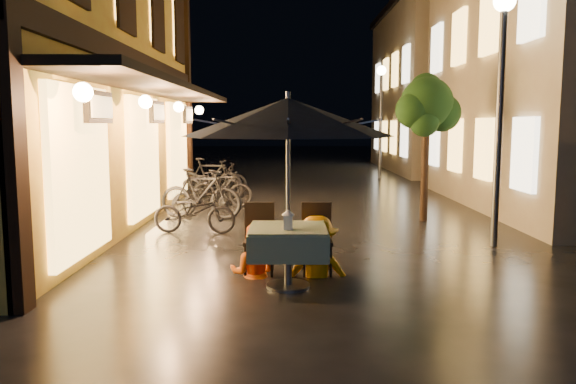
{
  "coord_description": "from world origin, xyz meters",
  "views": [
    {
      "loc": [
        -0.52,
        -7.38,
        2.07
      ],
      "look_at": [
        -0.51,
        0.17,
        1.15
      ],
      "focal_mm": 35.0,
      "sensor_mm": 36.0,
      "label": 1
    }
  ],
  "objects_px": {
    "person_orange": "(253,226)",
    "bicycle_0": "(194,212)",
    "patio_umbrella": "(288,117)",
    "person_yellow": "(317,217)",
    "cafe_table": "(288,242)",
    "streetlamp_near": "(501,72)",
    "table_lantern": "(288,218)"
  },
  "relations": [
    {
      "from": "patio_umbrella",
      "to": "cafe_table",
      "type": "bearing_deg",
      "value": 180.0
    },
    {
      "from": "streetlamp_near",
      "to": "bicycle_0",
      "type": "bearing_deg",
      "value": 168.06
    },
    {
      "from": "patio_umbrella",
      "to": "table_lantern",
      "type": "distance_m",
      "value": 1.24
    },
    {
      "from": "patio_umbrella",
      "to": "bicycle_0",
      "type": "relative_size",
      "value": 1.68
    },
    {
      "from": "person_yellow",
      "to": "bicycle_0",
      "type": "distance_m",
      "value": 3.69
    },
    {
      "from": "person_yellow",
      "to": "patio_umbrella",
      "type": "bearing_deg",
      "value": 54.28
    },
    {
      "from": "streetlamp_near",
      "to": "patio_umbrella",
      "type": "distance_m",
      "value": 4.34
    },
    {
      "from": "person_orange",
      "to": "patio_umbrella",
      "type": "bearing_deg",
      "value": 134.2
    },
    {
      "from": "bicycle_0",
      "to": "streetlamp_near",
      "type": "bearing_deg",
      "value": -96.26
    },
    {
      "from": "patio_umbrella",
      "to": "person_orange",
      "type": "relative_size",
      "value": 1.93
    },
    {
      "from": "cafe_table",
      "to": "patio_umbrella",
      "type": "height_order",
      "value": "patio_umbrella"
    },
    {
      "from": "streetlamp_near",
      "to": "table_lantern",
      "type": "bearing_deg",
      "value": -143.45
    },
    {
      "from": "patio_umbrella",
      "to": "bicycle_0",
      "type": "bearing_deg",
      "value": 116.52
    },
    {
      "from": "table_lantern",
      "to": "bicycle_0",
      "type": "xyz_separation_m",
      "value": [
        -1.77,
        3.72,
        -0.5
      ]
    },
    {
      "from": "cafe_table",
      "to": "person_orange",
      "type": "xyz_separation_m",
      "value": [
        -0.48,
        0.59,
        0.1
      ]
    },
    {
      "from": "person_yellow",
      "to": "streetlamp_near",
      "type": "bearing_deg",
      "value": -151.5
    },
    {
      "from": "person_yellow",
      "to": "bicycle_0",
      "type": "relative_size",
      "value": 1.02
    },
    {
      "from": "patio_umbrella",
      "to": "person_yellow",
      "type": "distance_m",
      "value": 1.52
    },
    {
      "from": "cafe_table",
      "to": "person_yellow",
      "type": "bearing_deg",
      "value": 56.37
    },
    {
      "from": "person_yellow",
      "to": "cafe_table",
      "type": "bearing_deg",
      "value": 54.28
    },
    {
      "from": "streetlamp_near",
      "to": "person_yellow",
      "type": "relative_size",
      "value": 2.64
    },
    {
      "from": "streetlamp_near",
      "to": "cafe_table",
      "type": "height_order",
      "value": "streetlamp_near"
    },
    {
      "from": "patio_umbrella",
      "to": "person_yellow",
      "type": "relative_size",
      "value": 1.65
    },
    {
      "from": "person_yellow",
      "to": "table_lantern",
      "type": "bearing_deg",
      "value": 60.59
    },
    {
      "from": "streetlamp_near",
      "to": "person_orange",
      "type": "xyz_separation_m",
      "value": [
        -3.99,
        -1.84,
        -2.23
      ]
    },
    {
      "from": "streetlamp_near",
      "to": "bicycle_0",
      "type": "distance_m",
      "value": 5.95
    },
    {
      "from": "person_orange",
      "to": "person_yellow",
      "type": "relative_size",
      "value": 0.86
    },
    {
      "from": "table_lantern",
      "to": "person_yellow",
      "type": "distance_m",
      "value": 0.86
    },
    {
      "from": "cafe_table",
      "to": "bicycle_0",
      "type": "distance_m",
      "value": 3.97
    },
    {
      "from": "cafe_table",
      "to": "table_lantern",
      "type": "relative_size",
      "value": 3.96
    },
    {
      "from": "person_orange",
      "to": "bicycle_0",
      "type": "xyz_separation_m",
      "value": [
        -1.3,
        2.96,
        -0.27
      ]
    },
    {
      "from": "streetlamp_near",
      "to": "person_orange",
      "type": "bearing_deg",
      "value": -155.18
    }
  ]
}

